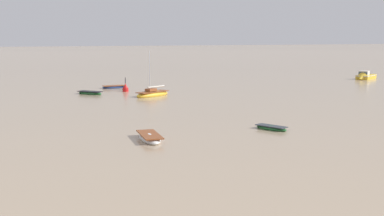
# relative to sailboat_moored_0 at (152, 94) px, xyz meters

# --- Properties ---
(sailboat_moored_0) EXTENTS (6.02, 4.40, 6.57)m
(sailboat_moored_0) POSITION_rel_sailboat_moored_0_xyz_m (0.00, 0.00, 0.00)
(sailboat_moored_0) COLOR gold
(sailboat_moored_0) RESTS_ON ground
(rowboat_moored_0) EXTENTS (3.66, 3.80, 0.62)m
(rowboat_moored_0) POSITION_rel_sailboat_moored_0_xyz_m (-7.77, 5.33, -0.12)
(rowboat_moored_0) COLOR #23602D
(rowboat_moored_0) RESTS_ON ground
(rowboat_moored_1) EXTENTS (1.83, 4.48, 0.69)m
(rowboat_moored_1) POSITION_rel_sailboat_moored_0_xyz_m (-8.67, -28.09, -0.10)
(rowboat_moored_1) COLOR white
(rowboat_moored_1) RESTS_ON ground
(motorboat_moored_1) EXTENTS (6.79, 5.39, 2.50)m
(motorboat_moored_1) POSITION_rel_sailboat_moored_0_xyz_m (45.98, 10.85, 0.09)
(motorboat_moored_1) COLOR gold
(motorboat_moored_1) RESTS_ON ground
(rowboat_moored_3) EXTENTS (3.95, 1.67, 0.61)m
(rowboat_moored_3) POSITION_rel_sailboat_moored_0_xyz_m (-2.75, 12.38, -0.12)
(rowboat_moored_3) COLOR navy
(rowboat_moored_3) RESTS_ON ground
(rowboat_moored_4) EXTENTS (2.33, 3.29, 0.49)m
(rowboat_moored_4) POSITION_rel_sailboat_moored_0_xyz_m (2.80, -27.73, -0.15)
(rowboat_moored_4) COLOR #23602D
(rowboat_moored_4) RESTS_ON ground
(channel_buoy) EXTENTS (0.90, 0.90, 2.30)m
(channel_buoy) POSITION_rel_sailboat_moored_0_xyz_m (-2.16, 6.93, 0.18)
(channel_buoy) COLOR red
(channel_buoy) RESTS_ON ground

